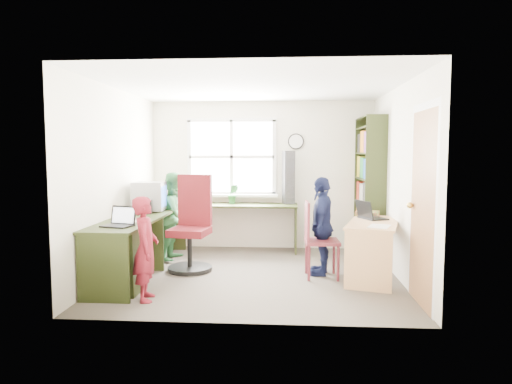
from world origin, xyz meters
TOP-DOWN VIEW (x-y plane):
  - room at (0.01, 0.10)m, footprint 3.64×3.44m
  - l_desk at (-1.31, -0.28)m, footprint 2.38×2.95m
  - right_desk at (1.49, -0.05)m, footprint 0.88×1.34m
  - bookshelf at (1.65, 1.19)m, footprint 0.30×1.02m
  - swivel_chair at (-0.86, 0.22)m, footprint 0.66×0.66m
  - wooden_chair at (0.78, -0.07)m, footprint 0.44×0.44m
  - crt_monitor at (-1.52, 0.48)m, footprint 0.44×0.39m
  - laptop_left at (-1.46, -0.81)m, footprint 0.38×0.34m
  - laptop_right at (1.48, 0.17)m, footprint 0.41×0.44m
  - speaker_a at (-1.45, 0.20)m, footprint 0.11×0.11m
  - speaker_b at (-1.50, 0.81)m, footprint 0.09×0.09m
  - cd_tower at (0.43, 1.53)m, footprint 0.21×0.20m
  - game_box at (1.51, 0.51)m, footprint 0.37×0.37m
  - paper_a at (-1.47, -0.40)m, footprint 0.22×0.31m
  - paper_b at (1.49, -0.41)m, footprint 0.33×0.38m
  - potted_plant at (-0.46, 1.48)m, footprint 0.17×0.14m
  - person_red at (-1.08, -1.09)m, footprint 0.34×0.45m
  - person_green at (-1.23, 0.80)m, footprint 0.55×0.67m
  - person_navy at (0.86, 0.09)m, footprint 0.43×0.78m

SIDE VIEW (x-z plane):
  - l_desk at x=-1.31m, z-range 0.08..0.83m
  - right_desk at x=1.49m, z-range 0.16..0.87m
  - wooden_chair at x=0.78m, z-range 0.04..1.00m
  - swivel_chair at x=-0.86m, z-range -0.09..1.18m
  - person_red at x=-1.08m, z-range 0.00..1.11m
  - person_navy at x=0.86m, z-range 0.00..1.26m
  - person_green at x=-1.23m, z-range 0.00..1.28m
  - paper_b at x=1.49m, z-range 0.71..0.72m
  - game_box at x=1.51m, z-range 0.71..0.77m
  - paper_a at x=-1.47m, z-range 0.75..0.75m
  - laptop_right at x=1.48m, z-range 0.65..0.89m
  - laptop_left at x=-1.46m, z-range 0.69..0.91m
  - speaker_b at x=-1.50m, z-range 0.75..0.91m
  - speaker_a at x=-1.45m, z-range 0.75..0.94m
  - potted_plant at x=-0.46m, z-range 0.75..1.06m
  - crt_monitor at x=-1.52m, z-range 0.75..1.17m
  - bookshelf at x=1.65m, z-range -0.05..2.05m
  - cd_tower at x=0.43m, z-range 0.75..1.60m
  - room at x=0.01m, z-range 0.00..2.44m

